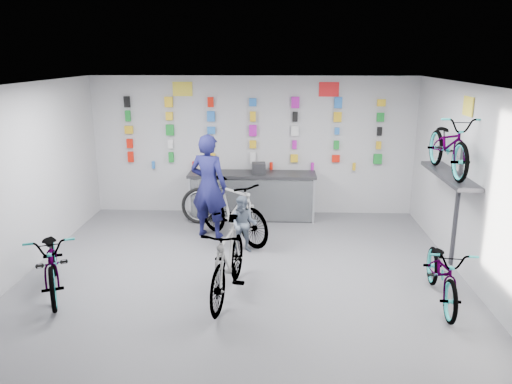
{
  "coord_description": "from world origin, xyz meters",
  "views": [
    {
      "loc": [
        0.52,
        -6.74,
        3.42
      ],
      "look_at": [
        0.17,
        1.4,
        1.17
      ],
      "focal_mm": 35.0,
      "sensor_mm": 36.0,
      "label": 1
    }
  ],
  "objects_px": {
    "bike_left": "(53,260)",
    "bike_center": "(228,260)",
    "customer": "(243,224)",
    "bike_right": "(443,272)",
    "counter": "(252,196)",
    "bike_service": "(232,210)",
    "clerk": "(209,186)"
  },
  "relations": [
    {
      "from": "bike_left",
      "to": "bike_center",
      "type": "height_order",
      "value": "bike_center"
    },
    {
      "from": "bike_center",
      "to": "customer",
      "type": "bearing_deg",
      "value": 94.64
    },
    {
      "from": "bike_right",
      "to": "customer",
      "type": "height_order",
      "value": "customer"
    },
    {
      "from": "counter",
      "to": "bike_center",
      "type": "height_order",
      "value": "bike_center"
    },
    {
      "from": "bike_center",
      "to": "bike_right",
      "type": "distance_m",
      "value": 3.05
    },
    {
      "from": "bike_left",
      "to": "bike_service",
      "type": "xyz_separation_m",
      "value": [
        2.46,
        2.29,
        0.1
      ]
    },
    {
      "from": "counter",
      "to": "bike_service",
      "type": "relative_size",
      "value": 1.35
    },
    {
      "from": "bike_left",
      "to": "bike_service",
      "type": "height_order",
      "value": "bike_service"
    },
    {
      "from": "bike_left",
      "to": "customer",
      "type": "distance_m",
      "value": 3.19
    },
    {
      "from": "bike_right",
      "to": "bike_center",
      "type": "bearing_deg",
      "value": -175.34
    },
    {
      "from": "counter",
      "to": "bike_service",
      "type": "distance_m",
      "value": 1.36
    },
    {
      "from": "bike_center",
      "to": "clerk",
      "type": "distance_m",
      "value": 2.64
    },
    {
      "from": "counter",
      "to": "bike_right",
      "type": "relative_size",
      "value": 1.54
    },
    {
      "from": "bike_service",
      "to": "clerk",
      "type": "distance_m",
      "value": 0.64
    },
    {
      "from": "bike_center",
      "to": "customer",
      "type": "relative_size",
      "value": 1.86
    },
    {
      "from": "bike_left",
      "to": "bike_right",
      "type": "bearing_deg",
      "value": -25.01
    },
    {
      "from": "bike_left",
      "to": "clerk",
      "type": "bearing_deg",
      "value": 26.99
    },
    {
      "from": "bike_left",
      "to": "bike_service",
      "type": "relative_size",
      "value": 0.95
    },
    {
      "from": "customer",
      "to": "counter",
      "type": "bearing_deg",
      "value": 94.54
    },
    {
      "from": "counter",
      "to": "bike_left",
      "type": "xyz_separation_m",
      "value": [
        -2.76,
        -3.61,
        0.01
      ]
    },
    {
      "from": "bike_service",
      "to": "clerk",
      "type": "bearing_deg",
      "value": 113.45
    },
    {
      "from": "bike_center",
      "to": "clerk",
      "type": "height_order",
      "value": "clerk"
    },
    {
      "from": "clerk",
      "to": "bike_left",
      "type": "bearing_deg",
      "value": 69.73
    },
    {
      "from": "counter",
      "to": "bike_left",
      "type": "height_order",
      "value": "counter"
    },
    {
      "from": "clerk",
      "to": "customer",
      "type": "relative_size",
      "value": 1.95
    },
    {
      "from": "bike_right",
      "to": "customer",
      "type": "relative_size",
      "value": 1.7
    },
    {
      "from": "counter",
      "to": "bike_center",
      "type": "distance_m",
      "value": 3.67
    },
    {
      "from": "customer",
      "to": "bike_service",
      "type": "bearing_deg",
      "value": 119.14
    },
    {
      "from": "bike_center",
      "to": "bike_service",
      "type": "relative_size",
      "value": 0.96
    },
    {
      "from": "counter",
      "to": "bike_left",
      "type": "distance_m",
      "value": 4.55
    },
    {
      "from": "bike_center",
      "to": "clerk",
      "type": "bearing_deg",
      "value": 111.61
    },
    {
      "from": "bike_right",
      "to": "bike_service",
      "type": "height_order",
      "value": "bike_service"
    }
  ]
}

